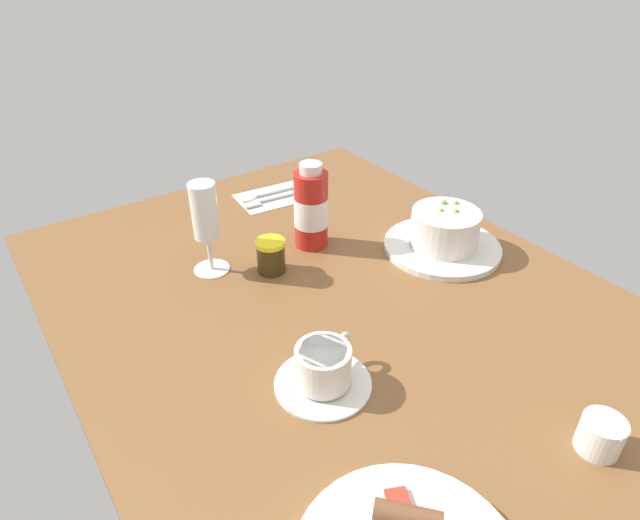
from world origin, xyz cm
name	(u,v)px	position (x,y,z in cm)	size (l,w,h in cm)	color
ground_plane	(338,307)	(0.00, 0.00, -1.50)	(110.00, 84.00, 3.00)	brown
porridge_bowl	(444,233)	(1.44, -25.85, 3.70)	(22.12, 22.12, 8.86)	silver
cutlery_setting	(274,196)	(39.39, -11.12, 0.27)	(12.53, 17.91, 0.90)	silver
coffee_cup	(323,369)	(-14.12, 13.02, 2.84)	(13.38, 13.38, 6.35)	silver
creamer_jug	(601,435)	(-41.57, -7.79, 2.41)	(6.19, 5.16, 5.30)	silver
wine_glass	(205,217)	(20.53, 13.16, 10.81)	(6.45, 6.45, 16.94)	white
jam_jar	(271,256)	(14.00, 4.48, 3.13)	(5.27, 5.27, 6.19)	#3B2D14
sauce_bottle_red	(311,209)	(17.56, -6.62, 7.65)	(6.47, 6.47, 16.71)	#B21E19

